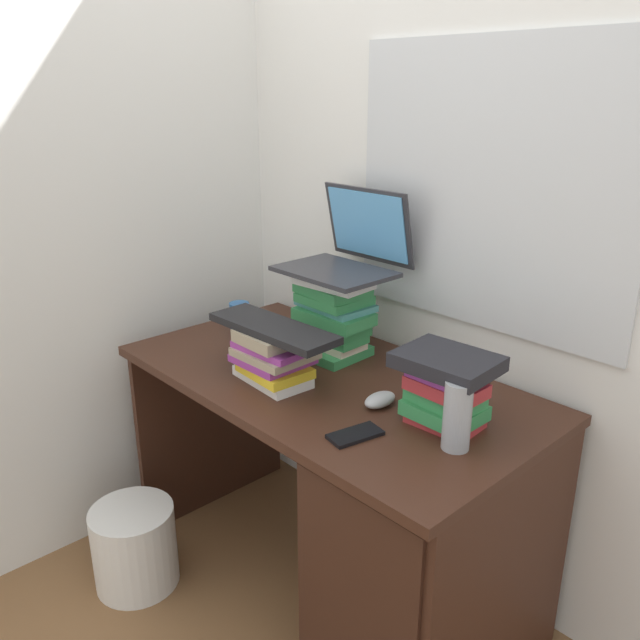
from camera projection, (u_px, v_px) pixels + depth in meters
name	position (u px, v px, depth m)	size (l,w,h in m)	color
ground_plane	(327.00, 579.00, 2.20)	(6.00, 6.00, 0.00)	brown
wall_back	(420.00, 178.00, 2.00)	(6.00, 0.06, 2.60)	white
wall_left	(174.00, 166.00, 2.30)	(0.05, 6.00, 2.60)	silver
desk	(401.00, 527.00, 1.82)	(1.30, 0.69, 0.75)	#381E14
book_stack_tall	(333.00, 314.00, 2.06)	(0.27, 0.20, 0.27)	#338C4C
book_stack_keyboard_riser	(274.00, 356.00, 1.89)	(0.24, 0.19, 0.16)	white
book_stack_side	(446.00, 386.00, 1.63)	(0.25, 0.20, 0.19)	#B22D33
laptop	(349.00, 252.00, 2.04)	(0.34, 0.30, 0.25)	#2D2D33
keyboard	(273.00, 328.00, 1.85)	(0.42, 0.14, 0.02)	black
computer_mouse	(380.00, 400.00, 1.76)	(0.06, 0.10, 0.04)	#A5A8AD
mug	(240.00, 315.00, 2.32)	(0.11, 0.07, 0.09)	#265999
water_bottle	(457.00, 416.00, 1.53)	(0.07, 0.07, 0.17)	#999EA5
cell_phone	(355.00, 435.00, 1.61)	(0.07, 0.14, 0.01)	black
wastebasket	(135.00, 546.00, 2.14)	(0.27, 0.27, 0.28)	silver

